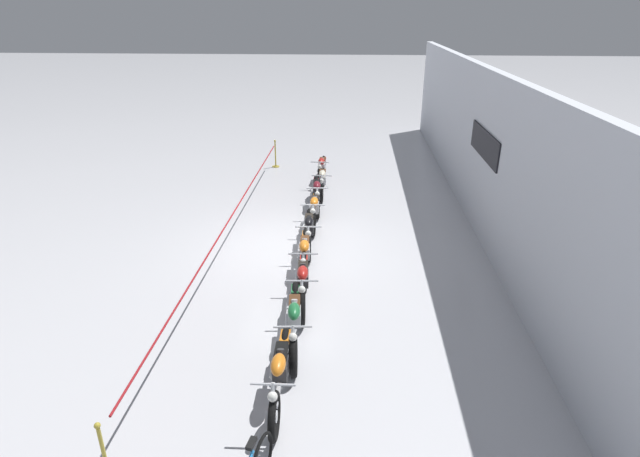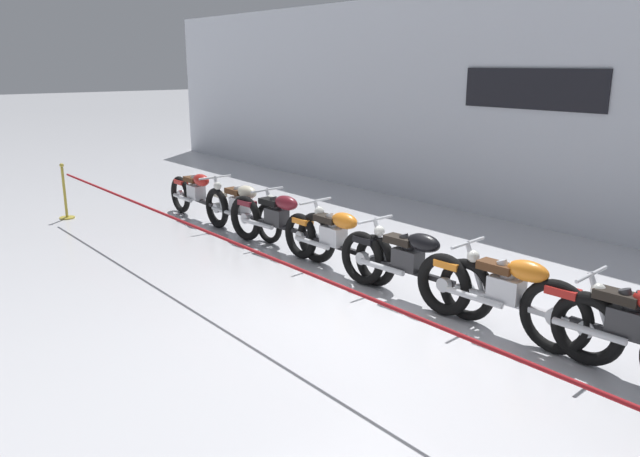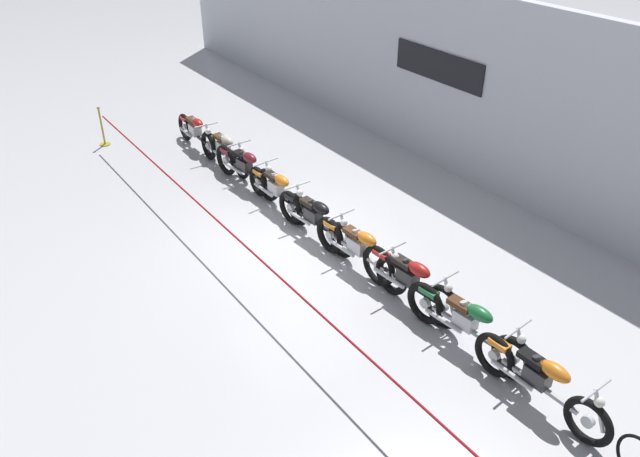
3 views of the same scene
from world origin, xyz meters
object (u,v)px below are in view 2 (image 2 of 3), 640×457
at_px(motorcycle_orange_5, 510,297).
at_px(motorcycle_red_6, 635,331).
at_px(stanchion_far_left, 212,243).
at_px(motorcycle_cream_1, 242,208).
at_px(motorcycle_red_0, 198,195).
at_px(motorcycle_black_4, 411,265).
at_px(motorcycle_maroon_2, 279,222).
at_px(motorcycle_orange_3, 336,240).

height_order(motorcycle_orange_5, motorcycle_red_6, motorcycle_red_6).
xyz_separation_m(motorcycle_orange_5, stanchion_far_left, (-2.88, -1.93, 0.30)).
xyz_separation_m(motorcycle_cream_1, motorcycle_red_6, (6.65, 0.02, 0.03)).
relative_size(motorcycle_orange_5, motorcycle_red_6, 1.07).
distance_m(motorcycle_red_0, motorcycle_red_6, 8.01).
height_order(motorcycle_cream_1, motorcycle_orange_5, motorcycle_orange_5).
distance_m(motorcycle_black_4, motorcycle_orange_5, 1.39).
distance_m(motorcycle_orange_5, motorcycle_red_6, 1.26).
bearing_deg(motorcycle_red_0, motorcycle_maroon_2, 0.29).
distance_m(motorcycle_red_0, motorcycle_cream_1, 1.37).
distance_m(motorcycle_orange_3, stanchion_far_left, 1.96).
bearing_deg(motorcycle_orange_3, motorcycle_red_6, 1.16).
bearing_deg(motorcycle_orange_5, motorcycle_red_0, -179.62).
xyz_separation_m(motorcycle_cream_1, motorcycle_orange_5, (5.39, -0.06, 0.00)).
bearing_deg(motorcycle_orange_3, motorcycle_orange_5, -0.10).
bearing_deg(stanchion_far_left, motorcycle_cream_1, 141.46).
distance_m(motorcycle_orange_3, motorcycle_orange_5, 2.84).
height_order(motorcycle_orange_3, stanchion_far_left, stanchion_far_left).
distance_m(motorcycle_cream_1, motorcycle_black_4, 3.99).
bearing_deg(motorcycle_orange_5, motorcycle_red_6, 4.00).
bearing_deg(motorcycle_red_6, motorcycle_maroon_2, -178.73).
xyz_separation_m(motorcycle_black_4, motorcycle_orange_5, (1.39, 0.02, -0.00)).
relative_size(motorcycle_orange_5, stanchion_far_left, 0.17).
bearing_deg(motorcycle_red_6, motorcycle_cream_1, -179.78).
xyz_separation_m(motorcycle_red_0, motorcycle_orange_3, (3.91, 0.05, -0.01)).
bearing_deg(motorcycle_red_0, motorcycle_red_6, 0.95).
xyz_separation_m(motorcycle_red_0, motorcycle_black_4, (5.36, 0.02, -0.00)).
height_order(motorcycle_maroon_2, motorcycle_black_4, motorcycle_maroon_2).
relative_size(motorcycle_cream_1, motorcycle_black_4, 0.95).
bearing_deg(stanchion_far_left, motorcycle_red_0, 153.98).
height_order(motorcycle_black_4, motorcycle_red_6, motorcycle_red_6).
bearing_deg(stanchion_far_left, motorcycle_red_6, 26.00).
relative_size(motorcycle_black_4, motorcycle_orange_5, 0.96).
xyz_separation_m(motorcycle_red_0, motorcycle_red_6, (8.01, 0.13, 0.02)).
bearing_deg(motorcycle_maroon_2, stanchion_far_left, -56.14).
relative_size(motorcycle_red_0, motorcycle_black_4, 0.94).
relative_size(motorcycle_red_0, motorcycle_orange_5, 0.90).
height_order(motorcycle_red_0, motorcycle_orange_3, motorcycle_red_0).
relative_size(motorcycle_red_6, stanchion_far_left, 0.16).
relative_size(motorcycle_orange_3, stanchion_far_left, 0.16).
distance_m(motorcycle_red_6, stanchion_far_left, 4.62).
height_order(motorcycle_maroon_2, motorcycle_red_6, motorcycle_red_6).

